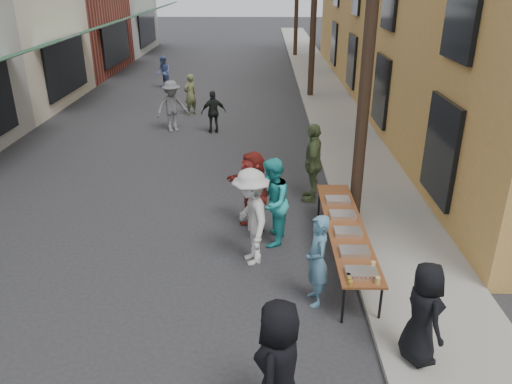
{
  "coord_description": "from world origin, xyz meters",
  "views": [
    {
      "loc": [
        2.21,
        -7.28,
        5.1
      ],
      "look_at": [
        2.08,
        1.37,
        1.3
      ],
      "focal_mm": 35.0,
      "sensor_mm": 36.0,
      "label": 1
    }
  ],
  "objects_px": {
    "catering_tray_sausage": "(361,273)",
    "guest_front_a": "(279,368)",
    "utility_pole_near": "(372,7)",
    "serving_table": "(345,228)",
    "server": "(423,313)",
    "guest_front_c": "(272,202)"
  },
  "relations": [
    {
      "from": "catering_tray_sausage",
      "to": "guest_front_a",
      "type": "xyz_separation_m",
      "value": [
        -1.36,
        -2.19,
        0.1
      ]
    },
    {
      "from": "utility_pole_near",
      "to": "catering_tray_sausage",
      "type": "height_order",
      "value": "utility_pole_near"
    },
    {
      "from": "utility_pole_near",
      "to": "guest_front_a",
      "type": "xyz_separation_m",
      "value": [
        -1.89,
        -5.78,
        -3.61
      ]
    },
    {
      "from": "serving_table",
      "to": "server",
      "type": "xyz_separation_m",
      "value": [
        0.63,
        -2.77,
        0.16
      ]
    },
    {
      "from": "utility_pole_near",
      "to": "server",
      "type": "relative_size",
      "value": 5.85
    },
    {
      "from": "utility_pole_near",
      "to": "catering_tray_sausage",
      "type": "relative_size",
      "value": 18.0
    },
    {
      "from": "catering_tray_sausage",
      "to": "guest_front_a",
      "type": "distance_m",
      "value": 2.58
    },
    {
      "from": "serving_table",
      "to": "server",
      "type": "relative_size",
      "value": 2.6
    },
    {
      "from": "catering_tray_sausage",
      "to": "guest_front_a",
      "type": "bearing_deg",
      "value": -121.82
    },
    {
      "from": "guest_front_a",
      "to": "guest_front_c",
      "type": "height_order",
      "value": "guest_front_c"
    },
    {
      "from": "utility_pole_near",
      "to": "guest_front_c",
      "type": "relative_size",
      "value": 4.93
    },
    {
      "from": "catering_tray_sausage",
      "to": "server",
      "type": "distance_m",
      "value": 1.29
    },
    {
      "from": "serving_table",
      "to": "guest_front_a",
      "type": "height_order",
      "value": "guest_front_a"
    },
    {
      "from": "utility_pole_near",
      "to": "server",
      "type": "bearing_deg",
      "value": -88.8
    },
    {
      "from": "utility_pole_near",
      "to": "server",
      "type": "height_order",
      "value": "utility_pole_near"
    },
    {
      "from": "utility_pole_near",
      "to": "guest_front_c",
      "type": "height_order",
      "value": "utility_pole_near"
    },
    {
      "from": "serving_table",
      "to": "guest_front_c",
      "type": "xyz_separation_m",
      "value": [
        -1.38,
        0.69,
        0.2
      ]
    },
    {
      "from": "serving_table",
      "to": "catering_tray_sausage",
      "type": "relative_size",
      "value": 8.0
    },
    {
      "from": "utility_pole_near",
      "to": "guest_front_a",
      "type": "distance_m",
      "value": 7.07
    },
    {
      "from": "guest_front_a",
      "to": "guest_front_c",
      "type": "xyz_separation_m",
      "value": [
        -0.02,
        4.53,
        0.02
      ]
    },
    {
      "from": "guest_front_c",
      "to": "serving_table",
      "type": "bearing_deg",
      "value": 73.9
    },
    {
      "from": "utility_pole_near",
      "to": "guest_front_a",
      "type": "relative_size",
      "value": 5.04
    }
  ]
}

